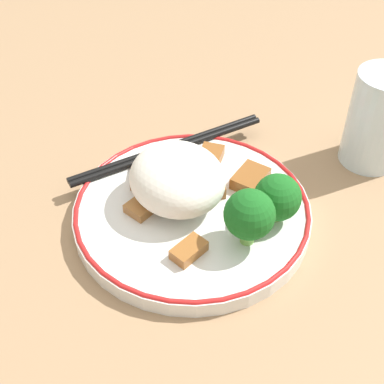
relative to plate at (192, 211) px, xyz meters
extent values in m
plane|color=#9E7A56|center=(0.00, 0.00, -0.01)|extent=(3.00, 3.00, 0.00)
cylinder|color=white|center=(0.00, 0.00, 0.00)|extent=(0.24, 0.24, 0.02)
torus|color=red|center=(0.00, 0.00, 0.01)|extent=(0.24, 0.24, 0.00)
ellipsoid|color=white|center=(0.02, 0.01, 0.04)|extent=(0.10, 0.09, 0.06)
cylinder|color=#72AD4C|center=(-0.07, -0.02, 0.02)|extent=(0.01, 0.01, 0.02)
sphere|color=#19601E|center=(-0.07, -0.02, 0.04)|extent=(0.05, 0.05, 0.05)
cylinder|color=#72AD4C|center=(-0.06, -0.06, 0.01)|extent=(0.01, 0.01, 0.01)
sphere|color=#19601E|center=(-0.06, -0.06, 0.03)|extent=(0.05, 0.05, 0.05)
cube|color=#9E6633|center=(0.02, 0.04, 0.01)|extent=(0.03, 0.03, 0.01)
cube|color=#995B28|center=(-0.05, 0.04, 0.01)|extent=(0.03, 0.04, 0.01)
cube|color=brown|center=(-0.01, -0.07, 0.01)|extent=(0.04, 0.05, 0.01)
cube|color=brown|center=(0.04, -0.06, 0.01)|extent=(0.04, 0.05, 0.01)
cube|color=brown|center=(0.01, -0.03, 0.01)|extent=(0.04, 0.03, 0.01)
cube|color=#9E6633|center=(0.06, 0.02, 0.01)|extent=(0.04, 0.04, 0.01)
cylinder|color=black|center=(0.09, -0.03, 0.01)|extent=(0.03, 0.24, 0.01)
cylinder|color=black|center=(0.08, -0.03, 0.01)|extent=(0.03, 0.24, 0.01)
cylinder|color=silver|center=(-0.04, -0.22, 0.04)|extent=(0.07, 0.07, 0.11)
camera|label=1|loc=(-0.31, 0.22, 0.39)|focal=50.00mm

